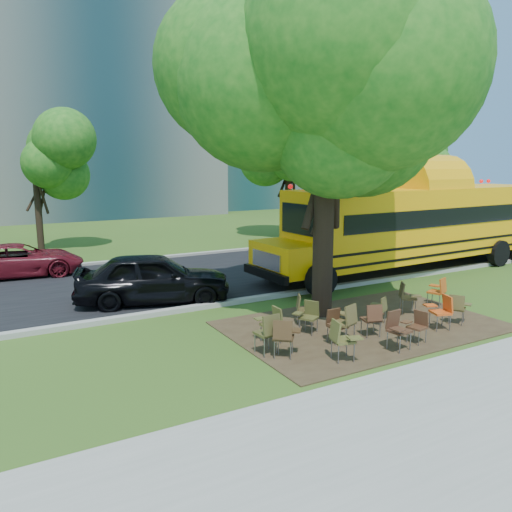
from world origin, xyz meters
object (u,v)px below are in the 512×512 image
chair_0 (269,329)px  chair_12 (407,295)px  chair_7 (458,306)px  chair_14 (341,337)px  chair_2 (346,319)px  chair_3 (335,323)px  chair_6 (442,309)px  chair_10 (303,307)px  chair_1 (284,334)px  chair_9 (309,314)px  chair_8 (272,321)px  chair_13 (439,289)px  chair_15 (417,323)px  chair_5 (397,327)px  chair_4 (373,317)px  school_bus (420,222)px  chair_11 (380,308)px  main_tree (326,110)px  bg_car_red (20,260)px  black_car (153,278)px

chair_0 → chair_12: chair_0 is taller
chair_7 → chair_14: bearing=-115.4°
chair_2 → chair_3: bearing=124.9°
chair_6 → chair_14: chair_14 is taller
chair_10 → chair_14: chair_14 is taller
chair_1 → chair_10: size_ratio=1.07×
chair_9 → chair_10: 0.60m
chair_7 → chair_8: 5.08m
chair_2 → chair_13: chair_2 is taller
chair_12 → chair_7: bearing=51.1°
chair_7 → chair_1: bearing=-124.8°
chair_7 → chair_2: bearing=-127.7°
chair_15 → chair_6: bearing=-84.9°
chair_0 → chair_1: (0.18, -0.34, -0.04)m
chair_5 → chair_10: (-0.86, 2.46, -0.05)m
chair_4 → chair_3: bearing=-171.4°
school_bus → chair_10: bearing=-157.6°
chair_8 → chair_12: chair_12 is taller
chair_8 → chair_14: size_ratio=0.95×
chair_9 → chair_11: size_ratio=1.07×
chair_1 → chair_5: (2.48, -0.81, 0.01)m
chair_11 → chair_8: bearing=146.9°
school_bus → chair_7: school_bus is taller
main_tree → chair_2: 5.43m
chair_5 → chair_7: (2.73, 0.56, -0.05)m
chair_3 → bg_car_red: (-5.89, 11.43, 0.12)m
chair_8 → chair_2: bearing=-120.2°
chair_7 → chair_12: chair_12 is taller
black_car → chair_8: bearing=-147.0°
chair_8 → chair_13: 5.79m
chair_15 → chair_1: bearing=65.8°
chair_1 → black_car: bearing=139.9°
chair_11 → chair_15: 1.44m
school_bus → bg_car_red: (-14.12, 6.28, -1.26)m
chair_3 → chair_12: (3.21, 0.89, 0.05)m
chair_11 → chair_3: bearing=166.2°
chair_6 → black_car: bearing=61.6°
chair_11 → chair_12: (1.37, 0.40, 0.08)m
chair_1 → chair_11: 3.48m
chair_8 → chair_10: chair_8 is taller
chair_0 → chair_8: chair_0 is taller
chair_1 → bg_car_red: bearing=149.5°
school_bus → chair_3: school_bus is taller
chair_10 → chair_15: bearing=62.2°
main_tree → chair_13: main_tree is taller
main_tree → chair_0: main_tree is taller
chair_5 → black_car: 7.42m
chair_10 → chair_2: bearing=33.0°
chair_5 → chair_6: bearing=-172.0°
chair_15 → school_bus: bearing=-58.9°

